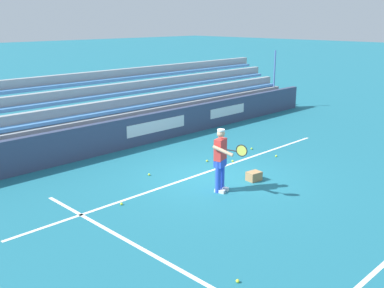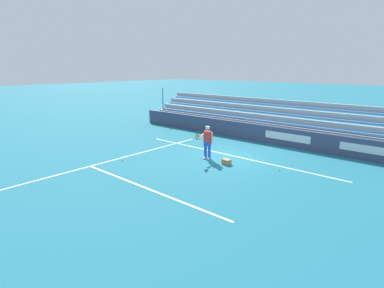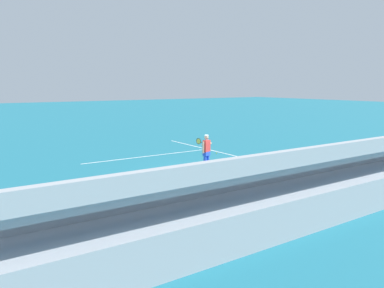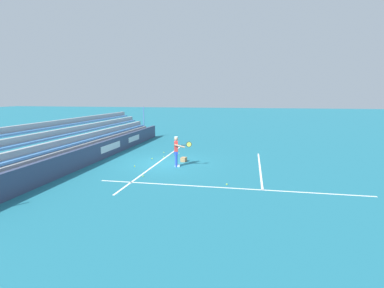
% 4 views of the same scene
% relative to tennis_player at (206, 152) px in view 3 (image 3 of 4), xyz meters
% --- Properties ---
extents(ground_plane, '(160.00, 160.00, 0.00)m').
position_rel_tennis_player_xyz_m(ground_plane, '(-0.63, -0.83, -0.89)').
color(ground_plane, '#1E6B7F').
extents(court_baseline_white, '(12.00, 0.10, 0.01)m').
position_rel_tennis_player_xyz_m(court_baseline_white, '(-0.63, -1.33, -0.89)').
color(court_baseline_white, white).
rests_on(court_baseline_white, ground).
extents(court_sideline_white, '(0.10, 12.00, 0.01)m').
position_rel_tennis_player_xyz_m(court_sideline_white, '(3.48, 3.17, -0.89)').
color(court_sideline_white, white).
rests_on(court_sideline_white, ground).
extents(court_service_line_white, '(8.22, 0.10, 0.01)m').
position_rel_tennis_player_xyz_m(court_service_line_white, '(-0.63, 4.67, -0.89)').
color(court_service_line_white, white).
rests_on(court_service_line_white, ground).
extents(back_wall_sponsor_board, '(21.88, 0.25, 1.10)m').
position_rel_tennis_player_xyz_m(back_wall_sponsor_board, '(-0.64, -5.17, -0.34)').
color(back_wall_sponsor_board, '#384260').
rests_on(back_wall_sponsor_board, ground).
extents(bleacher_stand, '(20.78, 2.40, 2.95)m').
position_rel_tennis_player_xyz_m(bleacher_stand, '(-0.63, -7.00, -0.17)').
color(bleacher_stand, '#9EA3A8').
rests_on(bleacher_stand, ground).
extents(tennis_player, '(0.59, 1.06, 1.71)m').
position_rel_tennis_player_xyz_m(tennis_player, '(0.00, 0.00, 0.00)').
color(tennis_player, blue).
rests_on(tennis_player, ground).
extents(ball_box_cardboard, '(0.44, 0.35, 0.26)m').
position_rel_tennis_player_xyz_m(ball_box_cardboard, '(-1.31, 0.12, -0.76)').
color(ball_box_cardboard, '#A87F51').
rests_on(ball_box_cardboard, ground).
extents(tennis_ball_near_player, '(0.07, 0.07, 0.07)m').
position_rel_tennis_player_xyz_m(tennis_ball_near_player, '(2.45, -1.12, -0.86)').
color(tennis_ball_near_player, '#CCE533').
rests_on(tennis_ball_near_player, ground).
extents(tennis_ball_midcourt, '(0.07, 0.07, 0.07)m').
position_rel_tennis_player_xyz_m(tennis_ball_midcourt, '(0.56, -2.33, -0.86)').
color(tennis_ball_midcourt, '#CCE533').
rests_on(tennis_ball_midcourt, ground).
extents(tennis_ball_far_left, '(0.07, 0.07, 0.07)m').
position_rel_tennis_player_xyz_m(tennis_ball_far_left, '(3.04, 3.10, -0.86)').
color(tennis_ball_far_left, '#CCE533').
rests_on(tennis_ball_far_left, ground).
extents(tennis_ball_by_box, '(0.07, 0.07, 0.07)m').
position_rel_tennis_player_xyz_m(tennis_ball_by_box, '(-2.19, -1.42, -0.86)').
color(tennis_ball_by_box, '#CCE533').
rests_on(tennis_ball_by_box, ground).
extents(tennis_ball_on_baseline, '(0.07, 0.07, 0.07)m').
position_rel_tennis_player_xyz_m(tennis_ball_on_baseline, '(-1.62, -2.02, -0.86)').
color(tennis_ball_on_baseline, '#CCE533').
rests_on(tennis_ball_on_baseline, ground).
extents(tennis_ball_stray_back, '(0.07, 0.07, 0.07)m').
position_rel_tennis_player_xyz_m(tennis_ball_stray_back, '(-3.66, -0.75, -0.86)').
color(tennis_ball_stray_back, '#CCE533').
rests_on(tennis_ball_stray_back, ground).
extents(tennis_ball_toward_net, '(0.07, 0.07, 0.07)m').
position_rel_tennis_player_xyz_m(tennis_ball_toward_net, '(-3.78, -1.88, -0.86)').
color(tennis_ball_toward_net, '#CCE533').
rests_on(tennis_ball_toward_net, ground).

